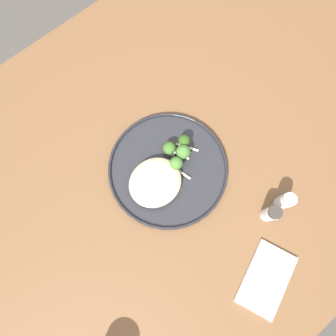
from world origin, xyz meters
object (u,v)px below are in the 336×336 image
object	(u,v)px
seared_scallop_rear_pale	(171,183)
folded_napkin	(266,279)
broccoli_floret_left_leaning	(169,148)
broccoli_floret_near_rim	(183,152)
seared_scallop_large_seared	(152,193)
seared_scallop_half_hidden	(140,177)
dinner_plate	(168,169)
broccoli_floret_split_head	(184,141)
pepper_shaker	(271,214)
salt_shaker	(285,201)
seared_scallop_right_edge	(154,182)
broccoli_floret_small_sprig	(176,163)

from	to	relation	value
seared_scallop_rear_pale	folded_napkin	xyz separation A→B (m)	(-0.02, 0.30, -0.02)
seared_scallop_rear_pale	broccoli_floret_left_leaning	world-z (taller)	broccoli_floret_left_leaning
broccoli_floret_near_rim	seared_scallop_large_seared	bearing A→B (deg)	12.77
seared_scallop_half_hidden	seared_scallop_large_seared	bearing A→B (deg)	88.06
broccoli_floret_near_rim	folded_napkin	bearing A→B (deg)	83.07
dinner_plate	seared_scallop_half_hidden	size ratio (longest dim) A/B	10.31
seared_scallop_rear_pale	broccoli_floret_split_head	distance (m)	0.10
broccoli_floret_near_rim	pepper_shaker	distance (m)	0.24
seared_scallop_rear_pale	broccoli_floret_left_leaning	size ratio (longest dim) A/B	0.68
seared_scallop_large_seared	dinner_plate	bearing A→B (deg)	-160.62
pepper_shaker	broccoli_floret_split_head	bearing A→B (deg)	-81.03
broccoli_floret_split_head	salt_shaker	size ratio (longest dim) A/B	0.70
seared_scallop_half_hidden	folded_napkin	size ratio (longest dim) A/B	0.19
seared_scallop_right_edge	broccoli_floret_left_leaning	bearing A→B (deg)	-154.64
folded_napkin	broccoli_floret_split_head	bearing A→B (deg)	-99.69
dinner_plate	seared_scallop_half_hidden	world-z (taller)	seared_scallop_half_hidden
seared_scallop_large_seared	broccoli_floret_left_leaning	bearing A→B (deg)	-150.38
dinner_plate	seared_scallop_large_seared	xyz separation A→B (m)	(0.07, 0.02, 0.01)
seared_scallop_right_edge	seared_scallop_half_hidden	xyz separation A→B (m)	(0.02, -0.03, -0.00)
seared_scallop_half_hidden	broccoli_floret_split_head	bearing A→B (deg)	179.70
broccoli_floret_near_rim	salt_shaker	size ratio (longest dim) A/B	0.77
broccoli_floret_near_rim	broccoli_floret_small_sprig	size ratio (longest dim) A/B	1.04
seared_scallop_right_edge	broccoli_floret_small_sprig	bearing A→B (deg)	178.32
seared_scallop_large_seared	seared_scallop_half_hidden	world-z (taller)	same
broccoli_floret_split_head	broccoli_floret_small_sprig	size ratio (longest dim) A/B	0.96
seared_scallop_rear_pale	salt_shaker	bearing A→B (deg)	130.36
seared_scallop_large_seared	seared_scallop_right_edge	xyz separation A→B (m)	(-0.02, -0.02, 0.00)
dinner_plate	salt_shaker	size ratio (longest dim) A/B	4.33
dinner_plate	broccoli_floret_near_rim	world-z (taller)	broccoli_floret_near_rim
broccoli_floret_near_rim	seared_scallop_right_edge	bearing A→B (deg)	4.96
seared_scallop_large_seared	seared_scallop_right_edge	size ratio (longest dim) A/B	1.13
seared_scallop_right_edge	broccoli_floret_near_rim	size ratio (longest dim) A/B	0.58
seared_scallop_half_hidden	pepper_shaker	size ratio (longest dim) A/B	0.42
broccoli_floret_split_head	pepper_shaker	world-z (taller)	pepper_shaker
folded_napkin	salt_shaker	world-z (taller)	salt_shaker
seared_scallop_half_hidden	broccoli_floret_split_head	size ratio (longest dim) A/B	0.60
seared_scallop_large_seared	broccoli_floret_left_leaning	xyz separation A→B (m)	(-0.10, -0.06, 0.02)
dinner_plate	folded_napkin	world-z (taller)	dinner_plate
salt_shaker	seared_scallop_right_edge	bearing A→B (deg)	-48.36
folded_napkin	salt_shaker	xyz separation A→B (m)	(-0.15, -0.10, 0.03)
folded_napkin	salt_shaker	bearing A→B (deg)	-145.01
seared_scallop_rear_pale	folded_napkin	distance (m)	0.30
seared_scallop_half_hidden	salt_shaker	xyz separation A→B (m)	(-0.22, 0.26, 0.01)
seared_scallop_rear_pale	salt_shaker	distance (m)	0.26
broccoli_floret_split_head	seared_scallop_large_seared	bearing A→B (deg)	18.96
broccoli_floret_small_sprig	salt_shaker	world-z (taller)	salt_shaker
seared_scallop_large_seared	folded_napkin	distance (m)	0.32
seared_scallop_right_edge	dinner_plate	bearing A→B (deg)	-173.30
folded_napkin	seared_scallop_large_seared	bearing A→B (deg)	-76.58
dinner_plate	seared_scallop_right_edge	xyz separation A→B (m)	(0.05, 0.01, 0.01)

